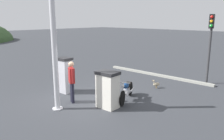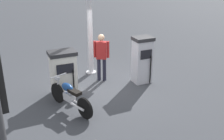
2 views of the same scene
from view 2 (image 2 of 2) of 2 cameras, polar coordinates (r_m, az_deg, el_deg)
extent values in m
plane|color=#383A3F|center=(9.68, -1.60, -3.43)|extent=(120.00, 120.00, 0.00)
cube|color=silver|center=(9.07, -10.04, -0.92)|extent=(0.61, 0.83, 1.35)
cube|color=black|center=(8.69, -9.68, 0.20)|extent=(0.07, 0.55, 0.32)
cube|color=#262628|center=(8.81, -10.35, 3.49)|extent=(0.67, 0.91, 0.12)
cylinder|color=black|center=(8.91, -7.96, -2.63)|extent=(0.05, 0.05, 0.88)
cube|color=silver|center=(9.82, 6.27, 1.77)|extent=(0.53, 0.65, 1.56)
cube|color=black|center=(9.50, 7.13, 3.21)|extent=(0.06, 0.43, 0.32)
cube|color=#262628|center=(9.56, 6.47, 6.49)|extent=(0.59, 0.71, 0.12)
cylinder|color=black|center=(9.76, 8.00, 0.08)|extent=(0.05, 0.05, 1.01)
cylinder|color=black|center=(8.69, -11.22, -4.68)|extent=(0.60, 0.32, 0.63)
cylinder|color=black|center=(7.72, -5.64, -7.94)|extent=(0.60, 0.32, 0.63)
cube|color=silver|center=(8.18, -8.85, -5.48)|extent=(0.41, 0.33, 0.24)
cylinder|color=silver|center=(8.17, -8.62, -5.91)|extent=(0.93, 0.47, 0.05)
ellipsoid|color=navy|center=(8.11, -9.26, -3.56)|extent=(0.53, 0.40, 0.24)
cube|color=black|center=(7.87, -7.79, -4.54)|extent=(0.48, 0.37, 0.10)
cylinder|color=silver|center=(8.53, -11.22, -2.97)|extent=(0.25, 0.15, 0.57)
cylinder|color=silver|center=(8.34, -11.07, -1.15)|extent=(0.27, 0.52, 0.04)
sphere|color=silver|center=(8.47, -11.39, -1.70)|extent=(0.19, 0.19, 0.14)
cylinder|color=silver|center=(7.79, -7.27, -7.57)|extent=(0.53, 0.30, 0.07)
cylinder|color=#1E1E2D|center=(10.00, -1.59, 0.09)|extent=(0.17, 0.17, 0.85)
cylinder|color=#1E1E2D|center=(10.02, -2.73, 0.12)|extent=(0.17, 0.17, 0.85)
cube|color=maroon|center=(9.76, -2.22, 4.13)|extent=(0.33, 0.41, 0.63)
cylinder|color=maroon|center=(9.72, -0.82, 4.27)|extent=(0.12, 0.12, 0.60)
cylinder|color=maroon|center=(9.78, -3.62, 4.34)|extent=(0.12, 0.12, 0.60)
sphere|color=tan|center=(9.62, -2.26, 6.75)|extent=(0.31, 0.31, 0.23)
cylinder|color=silver|center=(10.22, -4.72, 11.67)|extent=(0.20, 0.20, 4.67)
cylinder|color=silver|center=(10.87, -4.34, -0.41)|extent=(0.40, 0.40, 0.04)
camera|label=1|loc=(15.07, -39.01, 14.67)|focal=36.49mm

